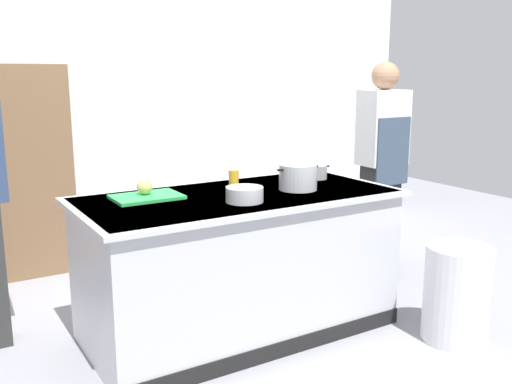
{
  "coord_description": "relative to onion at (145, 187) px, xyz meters",
  "views": [
    {
      "loc": [
        -1.69,
        -2.97,
        1.64
      ],
      "look_at": [
        0.25,
        0.2,
        0.85
      ],
      "focal_mm": 39.76,
      "sensor_mm": 36.0,
      "label": 1
    }
  ],
  "objects": [
    {
      "name": "sauce_pan",
      "position": [
        1.25,
        -0.04,
        -0.02
      ],
      "size": [
        0.22,
        0.15,
        0.1
      ],
      "color": "#99999E",
      "rests_on": "counter_island"
    },
    {
      "name": "person_chef",
      "position": [
        2.1,
        0.18,
        -0.05
      ],
      "size": [
        0.38,
        0.25,
        1.72
      ],
      "rotation": [
        0.0,
        0.0,
        1.74
      ],
      "color": "#272727",
      "rests_on": "ground_plane"
    },
    {
      "name": "cutting_board",
      "position": [
        -0.0,
        -0.03,
        -0.06
      ],
      "size": [
        0.4,
        0.28,
        0.02
      ],
      "primitive_type": "cube",
      "color": "green",
      "rests_on": "counter_island"
    },
    {
      "name": "onion",
      "position": [
        0.0,
        0.0,
        0.0
      ],
      "size": [
        0.09,
        0.09,
        0.09
      ],
      "primitive_type": "sphere",
      "color": "tan",
      "rests_on": "cutting_board"
    },
    {
      "name": "mixing_bowl",
      "position": [
        0.46,
        -0.41,
        -0.02
      ],
      "size": [
        0.22,
        0.22,
        0.09
      ],
      "primitive_type": "cylinder",
      "color": "#B7BABF",
      "rests_on": "counter_island"
    },
    {
      "name": "trash_bin",
      "position": [
        1.61,
        -1.03,
        -0.67
      ],
      "size": [
        0.4,
        0.4,
        0.6
      ],
      "primitive_type": "cylinder",
      "color": "silver",
      "rests_on": "ground_plane"
    },
    {
      "name": "back_wall",
      "position": [
        0.53,
        1.89,
        0.53
      ],
      "size": [
        6.4,
        0.12,
        3.0
      ],
      "primitive_type": "cube",
      "color": "silver",
      "rests_on": "ground_plane"
    },
    {
      "name": "ground_plane",
      "position": [
        0.53,
        -0.21,
        -0.97
      ],
      "size": [
        10.0,
        10.0,
        0.0
      ],
      "primitive_type": "plane",
      "color": "gray"
    },
    {
      "name": "counter_island",
      "position": [
        0.53,
        -0.21,
        -0.5
      ],
      "size": [
        1.98,
        0.98,
        0.9
      ],
      "color": "#B7BABF",
      "rests_on": "ground_plane"
    },
    {
      "name": "stock_pot",
      "position": [
        0.93,
        -0.28,
        0.02
      ],
      "size": [
        0.31,
        0.24,
        0.16
      ],
      "color": "#B7BABF",
      "rests_on": "counter_island"
    },
    {
      "name": "juice_cup",
      "position": [
        0.65,
        0.07,
        -0.02
      ],
      "size": [
        0.07,
        0.07,
        0.1
      ],
      "primitive_type": "cylinder",
      "color": "yellow",
      "rests_on": "counter_island"
    }
  ]
}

